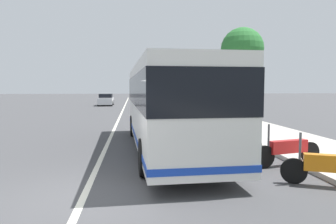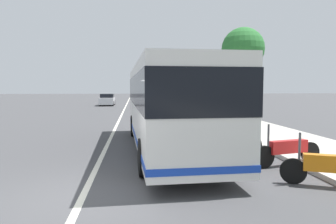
# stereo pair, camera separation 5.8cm
# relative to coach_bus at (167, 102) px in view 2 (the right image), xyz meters

# --- Properties ---
(ground_plane) EXTENTS (220.00, 220.00, 0.00)m
(ground_plane) POSITION_rel_coach_bus_xyz_m (-4.90, 2.34, -1.80)
(ground_plane) COLOR #424244
(sidewalk_curb) EXTENTS (110.00, 3.60, 0.14)m
(sidewalk_curb) POSITION_rel_coach_bus_xyz_m (5.10, -5.31, -1.73)
(sidewalk_curb) COLOR #B2ADA3
(sidewalk_curb) RESTS_ON ground
(lane_divider_line) EXTENTS (110.00, 0.16, 0.01)m
(lane_divider_line) POSITION_rel_coach_bus_xyz_m (5.10, 2.34, -1.80)
(lane_divider_line) COLOR silver
(lane_divider_line) RESTS_ON ground
(coach_bus) EXTENTS (10.76, 2.93, 3.11)m
(coach_bus) POSITION_rel_coach_bus_xyz_m (0.00, 0.00, 0.00)
(coach_bus) COLOR silver
(coach_bus) RESTS_ON ground
(motorcycle_by_tree) EXTENTS (1.00, 2.14, 1.26)m
(motorcycle_by_tree) POSITION_rel_coach_bus_xyz_m (-4.84, -3.36, -1.32)
(motorcycle_by_tree) COLOR black
(motorcycle_by_tree) RESTS_ON ground
(motorcycle_angled) EXTENTS (0.64, 2.31, 1.28)m
(motorcycle_angled) POSITION_rel_coach_bus_xyz_m (-2.85, -3.30, -1.31)
(motorcycle_angled) COLOR black
(motorcycle_angled) RESTS_ON ground
(motorcycle_far_end) EXTENTS (2.06, 0.48, 1.25)m
(motorcycle_far_end) POSITION_rel_coach_bus_xyz_m (-0.22, -2.94, -1.34)
(motorcycle_far_end) COLOR black
(motorcycle_far_end) RESTS_ON ground
(car_oncoming) EXTENTS (4.41, 1.86, 1.50)m
(car_oncoming) POSITION_rel_coach_bus_xyz_m (29.46, 4.78, -1.08)
(car_oncoming) COLOR silver
(car_oncoming) RESTS_ON ground
(car_far_distant) EXTENTS (4.16, 1.97, 1.46)m
(car_far_distant) POSITION_rel_coach_bus_xyz_m (22.61, -0.34, -1.12)
(car_far_distant) COLOR #2D7238
(car_far_distant) RESTS_ON ground
(roadside_tree_mid_block) EXTENTS (2.51, 2.51, 5.87)m
(roadside_tree_mid_block) POSITION_rel_coach_bus_xyz_m (6.51, -5.18, 2.70)
(roadside_tree_mid_block) COLOR brown
(roadside_tree_mid_block) RESTS_ON ground
(roadside_tree_far_block) EXTENTS (3.15, 3.15, 5.41)m
(roadside_tree_far_block) POSITION_rel_coach_bus_xyz_m (18.43, -5.68, 2.01)
(roadside_tree_far_block) COLOR brown
(roadside_tree_far_block) RESTS_ON ground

